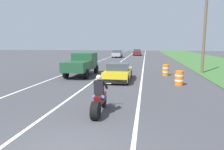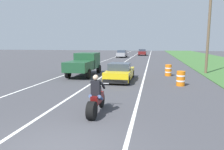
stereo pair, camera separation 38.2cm
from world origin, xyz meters
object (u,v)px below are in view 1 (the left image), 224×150
at_px(construction_barrel_mid, 166,70).
at_px(distant_car_further_ahead, 137,52).
at_px(sports_car_yellow, 118,72).
at_px(pickup_truck_left_lane_dark_green, 82,63).
at_px(construction_barrel_nearest, 179,78).
at_px(motorcycle_with_rider, 99,100).
at_px(distant_car_far_ahead, 117,54).

xyz_separation_m(construction_barrel_mid, distant_car_further_ahead, (-3.88, 31.50, 0.27)).
relative_size(sports_car_yellow, pickup_truck_left_lane_dark_green, 0.90).
xyz_separation_m(sports_car_yellow, distant_car_further_ahead, (-0.05, 34.59, 0.14)).
distance_m(sports_car_yellow, pickup_truck_left_lane_dark_green, 4.03).
xyz_separation_m(sports_car_yellow, construction_barrel_nearest, (4.34, -1.19, -0.13)).
relative_size(motorcycle_with_rider, construction_barrel_mid, 2.21).
distance_m(construction_barrel_nearest, distant_car_far_ahead, 28.85).
xyz_separation_m(motorcycle_with_rider, pickup_truck_left_lane_dark_green, (-3.78, 9.67, 0.51)).
bearing_deg(distant_car_further_ahead, sports_car_yellow, -89.92).
bearing_deg(construction_barrel_nearest, distant_car_far_ahead, 106.38).
distance_m(pickup_truck_left_lane_dark_green, distant_car_further_ahead, 32.88).
bearing_deg(distant_car_further_ahead, pickup_truck_left_lane_dark_green, -96.06).
distance_m(pickup_truck_left_lane_dark_green, construction_barrel_mid, 7.47).
relative_size(pickup_truck_left_lane_dark_green, construction_barrel_mid, 4.80).
distance_m(motorcycle_with_rider, sports_car_yellow, 7.78).
relative_size(construction_barrel_nearest, distant_car_further_ahead, 0.25).
height_order(construction_barrel_mid, distant_car_far_ahead, distant_car_far_ahead).
relative_size(sports_car_yellow, construction_barrel_mid, 4.30).
height_order(pickup_truck_left_lane_dark_green, distant_car_far_ahead, pickup_truck_left_lane_dark_green).
bearing_deg(sports_car_yellow, distant_car_further_ahead, 90.08).
xyz_separation_m(pickup_truck_left_lane_dark_green, construction_barrel_mid, (7.35, 1.19, -0.60)).
height_order(construction_barrel_nearest, construction_barrel_mid, same).
bearing_deg(sports_car_yellow, distant_car_far_ahead, 98.15).
xyz_separation_m(construction_barrel_nearest, distant_car_further_ahead, (-4.39, 35.78, 0.27)).
relative_size(pickup_truck_left_lane_dark_green, construction_barrel_nearest, 4.80).
height_order(construction_barrel_nearest, distant_car_further_ahead, distant_car_further_ahead).
bearing_deg(construction_barrel_mid, construction_barrel_nearest, -83.14).
xyz_separation_m(construction_barrel_nearest, construction_barrel_mid, (-0.51, 4.28, 0.00)).
bearing_deg(distant_car_far_ahead, pickup_truck_left_lane_dark_green, -89.37).
xyz_separation_m(sports_car_yellow, construction_barrel_mid, (3.83, 3.09, -0.13)).
height_order(construction_barrel_nearest, distant_car_far_ahead, distant_car_far_ahead).
bearing_deg(construction_barrel_nearest, motorcycle_with_rider, -121.79).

